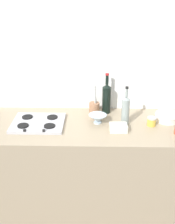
{
  "coord_description": "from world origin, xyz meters",
  "views": [
    {
      "loc": [
        0.05,
        -2.09,
        1.99
      ],
      "look_at": [
        0.0,
        0.0,
        1.02
      ],
      "focal_mm": 44.04,
      "sensor_mm": 36.0,
      "label": 1
    }
  ],
  "objects": [
    {
      "name": "wine_bottle_mid_left",
      "position": [
        0.17,
        0.26,
        1.05
      ],
      "size": [
        0.08,
        0.08,
        0.38
      ],
      "color": "black",
      "rests_on": "counter_block"
    },
    {
      "name": "utensil_crock",
      "position": [
        0.06,
        0.2,
        0.97
      ],
      "size": [
        0.1,
        0.1,
        0.29
      ],
      "color": "#996B4C",
      "rests_on": "counter_block"
    },
    {
      "name": "counter_block",
      "position": [
        0.0,
        0.0,
        0.45
      ],
      "size": [
        1.8,
        0.7,
        0.9
      ],
      "primitive_type": "cube",
      "color": "tan",
      "rests_on": "ground"
    },
    {
      "name": "stovetop_hob",
      "position": [
        -0.42,
        -0.0,
        0.91
      ],
      "size": [
        0.44,
        0.37,
        0.04
      ],
      "color": "#B2B2B7",
      "rests_on": "counter_block"
    },
    {
      "name": "condiment_jar_rear",
      "position": [
        0.54,
        -0.0,
        0.94
      ],
      "size": [
        0.08,
        0.08,
        0.08
      ],
      "color": "gold",
      "rests_on": "counter_block"
    },
    {
      "name": "ground_plane",
      "position": [
        0.0,
        0.0,
        0.0
      ],
      "size": [
        6.0,
        6.0,
        0.0
      ],
      "primitive_type": "plane",
      "color": "#6B6056",
      "rests_on": "ground"
    },
    {
      "name": "plate_stack",
      "position": [
        0.71,
        0.11,
        0.93
      ],
      "size": [
        0.23,
        0.23,
        0.06
      ],
      "color": "silver",
      "rests_on": "counter_block"
    },
    {
      "name": "butter_dish",
      "position": [
        0.25,
        -0.11,
        0.93
      ],
      "size": [
        0.15,
        0.11,
        0.06
      ],
      "primitive_type": "cube",
      "rotation": [
        0.0,
        0.0,
        0.03
      ],
      "color": "silver",
      "rests_on": "counter_block"
    },
    {
      "name": "mixing_bowl",
      "position": [
        0.09,
        0.04,
        0.94
      ],
      "size": [
        0.16,
        0.16,
        0.08
      ],
      "color": "silver",
      "rests_on": "counter_block"
    },
    {
      "name": "wine_bottle_leftmost",
      "position": [
        0.32,
        0.02,
        1.03
      ],
      "size": [
        0.07,
        0.07,
        0.34
      ],
      "color": "gray",
      "rests_on": "counter_block"
    },
    {
      "name": "backsplash_panel",
      "position": [
        0.0,
        0.38,
        1.16
      ],
      "size": [
        1.9,
        0.06,
        2.32
      ],
      "primitive_type": "cube",
      "color": "white",
      "rests_on": "ground"
    }
  ]
}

